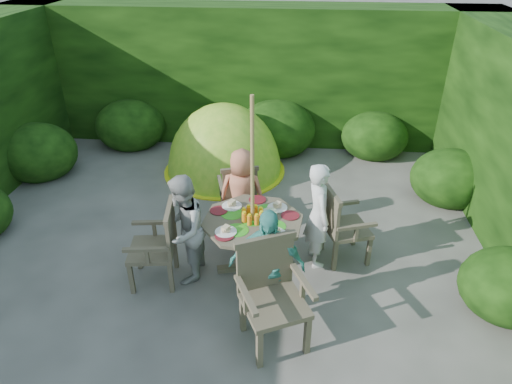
# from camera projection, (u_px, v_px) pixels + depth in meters

# --- Properties ---
(ground) EXTENTS (60.00, 60.00, 0.00)m
(ground) POSITION_uv_depth(u_px,v_px,m) (214.00, 256.00, 5.84)
(ground) COLOR #4D4A45
(ground) RESTS_ON ground
(hedge_enclosure) EXTENTS (9.00, 9.00, 2.50)m
(hedge_enclosure) POSITION_uv_depth(u_px,v_px,m) (226.00, 126.00, 6.37)
(hedge_enclosure) COLOR black
(hedge_enclosure) RESTS_ON ground
(patio_table) EXTENTS (1.51, 1.51, 0.85)m
(patio_table) POSITION_uv_depth(u_px,v_px,m) (253.00, 228.00, 5.36)
(patio_table) COLOR #443D2C
(patio_table) RESTS_ON ground
(parasol_pole) EXTENTS (0.05, 0.05, 2.20)m
(parasol_pole) POSITION_uv_depth(u_px,v_px,m) (253.00, 190.00, 5.10)
(parasol_pole) COLOR olive
(parasol_pole) RESTS_ON ground
(garden_chair_right) EXTENTS (0.66, 0.70, 0.96)m
(garden_chair_right) POSITION_uv_depth(u_px,v_px,m) (341.00, 224.00, 5.57)
(garden_chair_right) COLOR #443D2C
(garden_chair_right) RESTS_ON ground
(garden_chair_left) EXTENTS (0.59, 0.64, 0.96)m
(garden_chair_left) POSITION_uv_depth(u_px,v_px,m) (159.00, 244.00, 5.21)
(garden_chair_left) COLOR #443D2C
(garden_chair_left) RESTS_ON ground
(garden_chair_back) EXTENTS (0.63, 0.59, 0.87)m
(garden_chair_back) POSITION_uv_depth(u_px,v_px,m) (239.00, 192.00, 6.36)
(garden_chair_back) COLOR #443D2C
(garden_chair_back) RESTS_ON ground
(garden_chair_front) EXTENTS (0.82, 0.78, 1.06)m
(garden_chair_front) POSITION_uv_depth(u_px,v_px,m) (271.00, 292.00, 4.44)
(garden_chair_front) COLOR #443D2C
(garden_chair_front) RESTS_ON ground
(child_right) EXTENTS (0.43, 0.55, 1.35)m
(child_right) POSITION_uv_depth(u_px,v_px,m) (318.00, 215.00, 5.44)
(child_right) COLOR silver
(child_right) RESTS_ON ground
(child_left) EXTENTS (0.51, 0.65, 1.33)m
(child_left) POSITION_uv_depth(u_px,v_px,m) (184.00, 230.00, 5.19)
(child_left) COLOR #A9A9A3
(child_left) RESTS_ON ground
(child_back) EXTENTS (0.61, 0.41, 1.23)m
(child_back) POSITION_uv_depth(u_px,v_px,m) (242.00, 193.00, 6.03)
(child_back) COLOR #D27857
(child_back) RESTS_ON ground
(child_front) EXTENTS (0.78, 0.34, 1.33)m
(child_front) POSITION_uv_depth(u_px,v_px,m) (267.00, 266.00, 4.64)
(child_front) COLOR #49AB9D
(child_front) RESTS_ON ground
(dome_tent) EXTENTS (2.08, 2.08, 2.38)m
(dome_tent) POSITION_uv_depth(u_px,v_px,m) (225.00, 171.00, 7.92)
(dome_tent) COLOR #74BE24
(dome_tent) RESTS_ON ground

